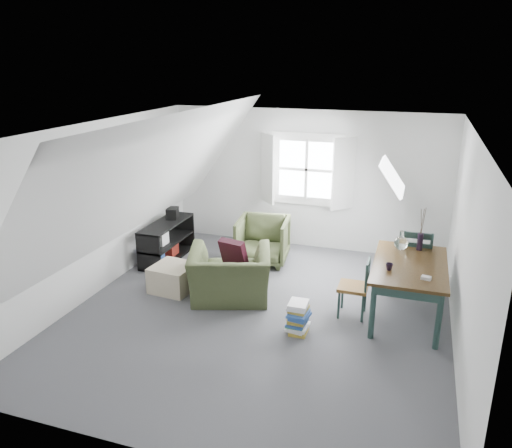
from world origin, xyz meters
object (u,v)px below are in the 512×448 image
(ottoman, at_px, (173,278))
(media_shelf, at_px, (166,243))
(dining_chair_near, at_px, (356,286))
(armchair_near, at_px, (230,298))
(armchair_far, at_px, (263,261))
(dining_chair_far, at_px, (415,259))
(magazine_stack, at_px, (298,318))
(dining_table, at_px, (409,271))

(ottoman, relative_size, media_shelf, 0.45)
(dining_chair_near, bearing_deg, armchair_near, -96.90)
(armchair_far, height_order, ottoman, same)
(ottoman, relative_size, dining_chair_near, 0.71)
(armchair_far, height_order, dining_chair_far, dining_chair_far)
(armchair_far, relative_size, media_shelf, 0.67)
(armchair_near, relative_size, armchair_far, 1.33)
(dining_chair_near, distance_m, magazine_stack, 0.94)
(armchair_far, bearing_deg, armchair_near, -97.95)
(dining_chair_near, bearing_deg, dining_chair_far, 134.73)
(armchair_far, distance_m, ottoman, 1.76)
(armchair_far, distance_m, media_shelf, 1.70)
(dining_chair_far, height_order, magazine_stack, dining_chair_far)
(dining_table, xyz_separation_m, dining_chair_near, (-0.66, -0.17, -0.25))
(dining_chair_far, bearing_deg, armchair_far, -22.26)
(armchair_far, distance_m, dining_chair_near, 2.29)
(ottoman, height_order, dining_table, dining_table)
(dining_chair_far, height_order, media_shelf, dining_chair_far)
(armchair_near, height_order, dining_chair_far, dining_chair_far)
(media_shelf, bearing_deg, armchair_far, 11.40)
(dining_table, xyz_separation_m, magazine_stack, (-1.28, -0.85, -0.47))
(armchair_far, xyz_separation_m, ottoman, (-0.94, -1.47, 0.20))
(dining_table, distance_m, dining_chair_far, 0.84)
(armchair_near, xyz_separation_m, ottoman, (-0.92, 0.00, 0.20))
(magazine_stack, bearing_deg, armchair_near, 152.36)
(ottoman, xyz_separation_m, magazine_stack, (2.08, -0.61, 0.01))
(ottoman, xyz_separation_m, media_shelf, (-0.67, 1.04, 0.10))
(ottoman, bearing_deg, armchair_near, -0.28)
(ottoman, xyz_separation_m, dining_chair_near, (2.70, 0.06, 0.23))
(ottoman, bearing_deg, magazine_stack, -16.42)
(armchair_far, distance_m, dining_chair_far, 2.57)
(armchair_far, relative_size, ottoman, 1.47)
(armchair_near, height_order, media_shelf, media_shelf)
(dining_chair_near, height_order, magazine_stack, dining_chair_near)
(dining_chair_far, height_order, dining_chair_near, dining_chair_far)
(dining_chair_far, distance_m, dining_chair_near, 1.24)
(magazine_stack, bearing_deg, dining_table, 33.44)
(armchair_near, height_order, magazine_stack, magazine_stack)
(dining_chair_far, xyz_separation_m, media_shelf, (-4.10, -0.03, -0.22))
(ottoman, distance_m, magazine_stack, 2.17)
(media_shelf, distance_m, magazine_stack, 3.21)
(ottoman, distance_m, dining_table, 3.40)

